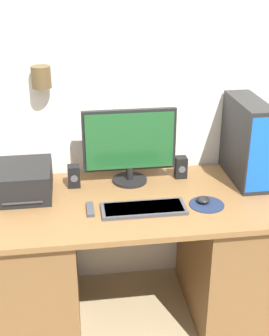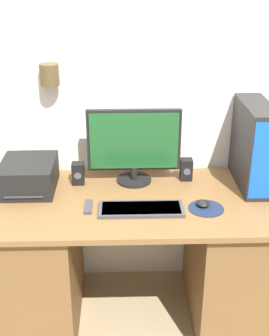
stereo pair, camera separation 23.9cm
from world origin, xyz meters
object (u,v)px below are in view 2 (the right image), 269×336
(mouse, at_px, (203,203))
(computer_tower, at_px, (254,145))
(monitor, at_px, (133,144))
(keyboard, at_px, (141,209))
(printer, at_px, (29,176))
(speaker_right, at_px, (186,169))
(speaker_left, at_px, (78,173))
(remote_control, at_px, (88,207))

(mouse, xyz_separation_m, computer_tower, (0.31, 0.26, 0.21))
(monitor, distance_m, mouse, 0.51)
(keyboard, bearing_deg, printer, 156.30)
(speaker_right, bearing_deg, speaker_left, -176.74)
(printer, bearing_deg, keyboard, -23.70)
(printer, height_order, speaker_left, printer)
(speaker_right, distance_m, remote_control, 0.63)
(monitor, relative_size, mouse, 7.27)
(monitor, xyz_separation_m, keyboard, (0.03, -0.34, -0.22))
(mouse, bearing_deg, monitor, 138.20)
(monitor, distance_m, keyboard, 0.41)
(printer, xyz_separation_m, speaker_left, (0.27, 0.05, -0.02))
(mouse, bearing_deg, remote_control, 179.84)
(computer_tower, height_order, speaker_left, computer_tower)
(speaker_left, bearing_deg, mouse, -23.61)
(speaker_right, height_order, remote_control, speaker_right)
(printer, bearing_deg, speaker_right, 5.81)
(mouse, relative_size, computer_tower, 0.15)
(keyboard, height_order, speaker_left, speaker_left)
(remote_control, bearing_deg, mouse, -0.16)
(mouse, height_order, speaker_left, speaker_left)
(printer, distance_m, remote_control, 0.42)
(monitor, xyz_separation_m, computer_tower, (0.66, -0.05, 0.00))
(speaker_right, bearing_deg, mouse, -81.98)
(keyboard, bearing_deg, computer_tower, 24.79)
(keyboard, relative_size, computer_tower, 0.93)
(speaker_right, xyz_separation_m, remote_control, (-0.54, -0.32, -0.05))
(speaker_left, height_order, remote_control, speaker_left)
(monitor, relative_size, printer, 1.51)
(keyboard, relative_size, speaker_right, 3.44)
(computer_tower, distance_m, speaker_left, 0.98)
(computer_tower, distance_m, printer, 1.24)
(monitor, xyz_separation_m, speaker_right, (0.30, 0.01, -0.16))
(computer_tower, relative_size, speaker_right, 3.71)
(speaker_left, bearing_deg, computer_tower, -1.85)
(monitor, bearing_deg, keyboard, -84.98)
(speaker_left, xyz_separation_m, speaker_right, (0.61, 0.03, 0.00))
(speaker_left, relative_size, remote_control, 0.93)
(mouse, distance_m, printer, 0.95)
(mouse, height_order, computer_tower, computer_tower)
(monitor, relative_size, computer_tower, 1.12)
(keyboard, bearing_deg, remote_control, 172.78)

